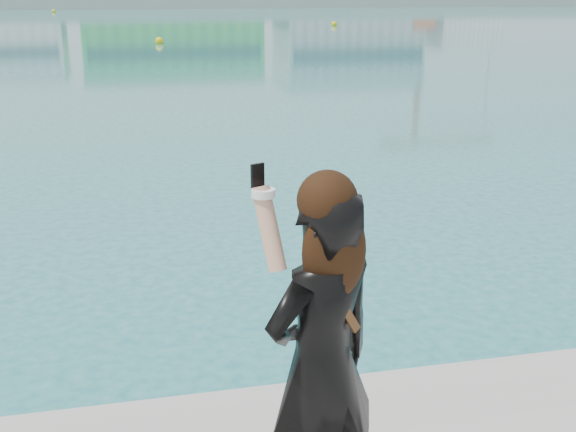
# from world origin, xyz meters

# --- Properties ---
(far_quay) EXTENTS (320.00, 40.00, 2.00)m
(far_quay) POSITION_xyz_m (0.00, 130.00, 1.00)
(far_quay) COLOR #9E9E99
(far_quay) RESTS_ON ground
(buoy_near) EXTENTS (0.50, 0.50, 0.50)m
(buoy_near) POSITION_xyz_m (17.44, 59.36, 0.00)
(buoy_near) COLOR yellow
(buoy_near) RESTS_ON ground
(buoy_far) EXTENTS (0.50, 0.50, 0.50)m
(buoy_far) POSITION_xyz_m (-9.14, 99.70, 0.00)
(buoy_far) COLOR yellow
(buoy_far) RESTS_ON ground
(buoy_extra) EXTENTS (0.50, 0.50, 0.50)m
(buoy_extra) POSITION_xyz_m (1.41, 41.98, 0.00)
(buoy_extra) COLOR yellow
(buoy_extra) RESTS_ON ground
(woman) EXTENTS (0.74, 0.63, 1.81)m
(woman) POSITION_xyz_m (-0.08, -0.30, 1.72)
(woman) COLOR black
(woman) RESTS_ON near_quay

